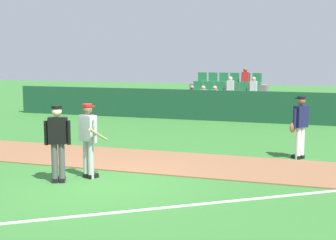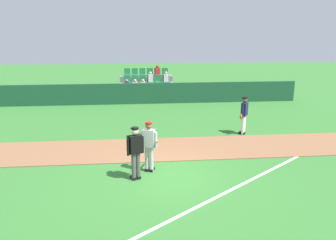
# 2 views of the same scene
# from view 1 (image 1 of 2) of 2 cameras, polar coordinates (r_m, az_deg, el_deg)

# --- Properties ---
(ground_plane) EXTENTS (80.00, 80.00, 0.00)m
(ground_plane) POSITION_cam_1_polar(r_m,az_deg,el_deg) (11.35, -8.32, -7.29)
(ground_plane) COLOR #33702D
(infield_dirt_path) EXTENTS (28.00, 2.78, 0.03)m
(infield_dirt_path) POSITION_cam_1_polar(r_m,az_deg,el_deg) (13.65, -3.31, -4.65)
(infield_dirt_path) COLOR brown
(infield_dirt_path) RESTS_ON ground
(foul_line_chalk) EXTENTS (9.66, 7.28, 0.01)m
(foul_line_chalk) POSITION_cam_1_polar(r_m,az_deg,el_deg) (9.89, 6.15, -9.42)
(foul_line_chalk) COLOR white
(foul_line_chalk) RESTS_ON ground
(dugout_fence) EXTENTS (20.00, 0.16, 1.37)m
(dugout_fence) POSITION_cam_1_polar(r_m,az_deg,el_deg) (22.00, 5.52, 1.68)
(dugout_fence) COLOR #19472D
(dugout_fence) RESTS_ON ground
(stadium_bleachers) EXTENTS (3.90, 2.95, 2.30)m
(stadium_bleachers) POSITION_cam_1_polar(r_m,az_deg,el_deg) (23.81, 6.56, 1.96)
(stadium_bleachers) COLOR slate
(stadium_bleachers) RESTS_ON ground
(batter_grey_jersey) EXTENTS (0.60, 0.80, 1.76)m
(batter_grey_jersey) POSITION_cam_1_polar(r_m,az_deg,el_deg) (11.68, -9.18, -2.03)
(batter_grey_jersey) COLOR #B2B2B2
(batter_grey_jersey) RESTS_ON ground
(umpire_home_plate) EXTENTS (0.54, 0.43, 1.76)m
(umpire_home_plate) POSITION_cam_1_polar(r_m,az_deg,el_deg) (11.41, -12.63, -2.18)
(umpire_home_plate) COLOR #4C4C4C
(umpire_home_plate) RESTS_ON ground
(runner_navy_jersey) EXTENTS (0.51, 0.55, 1.76)m
(runner_navy_jersey) POSITION_cam_1_polar(r_m,az_deg,el_deg) (14.19, 15.02, -0.55)
(runner_navy_jersey) COLOR white
(runner_navy_jersey) RESTS_ON ground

